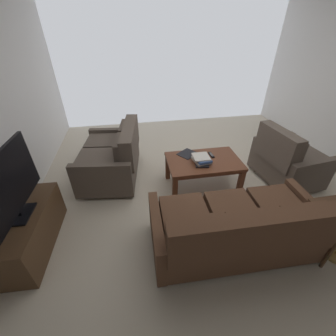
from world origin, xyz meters
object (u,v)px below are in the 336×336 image
at_px(armchair_side, 286,160).
at_px(book_stack, 202,159).
at_px(tv_stand, 30,231).
at_px(tv_remote, 211,155).
at_px(loose_magazine, 187,154).
at_px(loveseat_near, 113,157).
at_px(coffee_table, 203,164).
at_px(flat_tv, 7,188).
at_px(sofa_main, 237,228).

height_order(armchair_side, book_stack, armchair_side).
bearing_deg(tv_stand, tv_remote, -160.42).
xyz_separation_m(tv_stand, book_stack, (-2.18, -0.70, 0.28)).
bearing_deg(loose_magazine, loveseat_near, -141.51).
relative_size(tv_remote, loose_magazine, 0.61).
height_order(coffee_table, armchair_side, armchair_side).
bearing_deg(book_stack, tv_remote, -143.04).
distance_m(coffee_table, armchair_side, 1.34).
bearing_deg(loveseat_near, book_stack, 156.61).
bearing_deg(flat_tv, loose_magazine, -154.87).
relative_size(coffee_table, armchair_side, 1.04).
bearing_deg(armchair_side, book_stack, -0.76).
height_order(loveseat_near, tv_remote, loveseat_near).
bearing_deg(flat_tv, book_stack, -162.37).
relative_size(sofa_main, flat_tv, 1.65).
bearing_deg(coffee_table, loveseat_near, -20.88).
bearing_deg(book_stack, coffee_table, -140.28).
height_order(armchair_side, loose_magazine, armchair_side).
relative_size(tv_stand, flat_tv, 0.99).
bearing_deg(tv_remote, loveseat_near, -15.07).
bearing_deg(flat_tv, sofa_main, 168.82).
relative_size(sofa_main, loose_magazine, 6.90).
relative_size(flat_tv, book_stack, 3.52).
bearing_deg(flat_tv, loveseat_near, -125.34).
bearing_deg(tv_stand, flat_tv, -113.03).
relative_size(loveseat_near, tv_stand, 1.22).
height_order(flat_tv, armchair_side, flat_tv).
bearing_deg(tv_remote, armchair_side, 171.63).
relative_size(coffee_table, flat_tv, 0.97).
bearing_deg(armchair_side, sofa_main, 40.10).
xyz_separation_m(loveseat_near, armchair_side, (-2.68, 0.58, 0.01)).
distance_m(loveseat_near, book_stack, 1.42).
bearing_deg(loose_magazine, flat_tv, -101.95).
xyz_separation_m(coffee_table, tv_stand, (2.24, 0.74, -0.16)).
height_order(sofa_main, book_stack, sofa_main).
height_order(flat_tv, book_stack, flat_tv).
xyz_separation_m(sofa_main, tv_remote, (-0.15, -1.29, 0.14)).
xyz_separation_m(tv_stand, loose_magazine, (-2.04, -0.96, 0.23)).
bearing_deg(armchair_side, coffee_table, -2.73).
relative_size(armchair_side, book_stack, 3.27).
distance_m(loveseat_near, tv_remote, 1.56).
bearing_deg(loveseat_near, tv_remote, 164.93).
height_order(sofa_main, loveseat_near, loveseat_near).
relative_size(coffee_table, tv_stand, 0.98).
height_order(sofa_main, armchair_side, armchair_side).
xyz_separation_m(coffee_table, book_stack, (0.05, 0.05, 0.12)).
bearing_deg(coffee_table, armchair_side, 177.27).
relative_size(tv_stand, loose_magazine, 4.14).
bearing_deg(armchair_side, tv_remote, -8.37).
relative_size(book_stack, tv_remote, 1.96).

